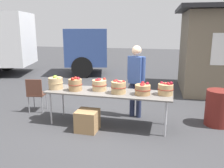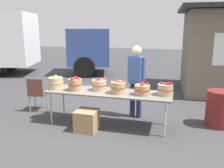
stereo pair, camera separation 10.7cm
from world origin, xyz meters
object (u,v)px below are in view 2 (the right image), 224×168
(apple_basket_red_1, at_px, (99,85))
(vendor_adult, at_px, (136,76))
(apple_basket_red_0, at_px, (75,84))
(apple_basket_red_2, at_px, (118,87))
(apple_basket_green_0, at_px, (56,83))
(box_truck, at_px, (11,41))
(folding_chair, at_px, (37,92))
(produce_crate, at_px, (87,120))
(apple_basket_red_3, at_px, (142,89))
(apple_basket_red_4, at_px, (165,89))
(market_table, at_px, (108,93))
(trash_barrel, at_px, (219,109))

(apple_basket_red_1, relative_size, vendor_adult, 0.19)
(apple_basket_red_0, distance_m, apple_basket_red_2, 0.97)
(apple_basket_green_0, relative_size, apple_basket_red_1, 1.02)
(box_truck, bearing_deg, vendor_adult, -47.46)
(apple_basket_red_1, xyz_separation_m, folding_chair, (-1.76, 0.29, -0.37))
(apple_basket_red_1, distance_m, produce_crate, 0.82)
(apple_basket_red_2, distance_m, folding_chair, 2.29)
(apple_basket_red_3, height_order, apple_basket_red_4, apple_basket_red_4)
(apple_basket_green_0, height_order, apple_basket_red_0, same)
(box_truck, height_order, produce_crate, box_truck)
(market_table, xyz_separation_m, apple_basket_green_0, (-1.21, -0.05, 0.17))
(apple_basket_red_1, bearing_deg, folding_chair, 170.72)
(apple_basket_red_0, xyz_separation_m, vendor_adult, (1.23, 0.70, 0.11))
(apple_basket_green_0, distance_m, apple_basket_red_4, 2.40)
(apple_basket_red_3, relative_size, box_truck, 0.04)
(vendor_adult, bearing_deg, apple_basket_red_1, 55.10)
(box_truck, bearing_deg, market_table, -53.48)
(market_table, relative_size, vendor_adult, 1.59)
(folding_chair, height_order, trash_barrel, folding_chair)
(apple_basket_red_1, relative_size, produce_crate, 0.75)
(apple_basket_red_2, bearing_deg, apple_basket_red_1, 164.75)
(box_truck, bearing_deg, apple_basket_red_4, -48.32)
(apple_basket_green_0, distance_m, produce_crate, 1.16)
(apple_basket_red_1, relative_size, trash_barrel, 0.42)
(apple_basket_red_2, distance_m, trash_barrel, 2.23)
(apple_basket_red_4, xyz_separation_m, produce_crate, (-1.53, -0.47, -0.66))
(box_truck, bearing_deg, apple_basket_red_0, -57.58)
(apple_basket_red_3, relative_size, trash_barrel, 0.43)
(vendor_adult, xyz_separation_m, produce_crate, (-0.84, -1.04, -0.78))
(box_truck, relative_size, trash_barrel, 10.18)
(apple_basket_red_4, relative_size, vendor_adult, 0.19)
(apple_basket_red_3, distance_m, vendor_adult, 0.72)
(apple_basket_green_0, xyz_separation_m, apple_basket_red_0, (0.48, -0.02, 0.00))
(box_truck, distance_m, folding_chair, 5.91)
(apple_basket_red_1, xyz_separation_m, apple_basket_red_2, (0.46, -0.12, 0.00))
(apple_basket_red_2, bearing_deg, folding_chair, 169.47)
(apple_basket_red_0, bearing_deg, trash_barrel, 11.80)
(apple_basket_red_2, distance_m, vendor_adult, 0.75)
(apple_basket_red_4, height_order, produce_crate, apple_basket_red_4)
(apple_basket_green_0, bearing_deg, apple_basket_red_4, 2.44)
(apple_basket_red_4, relative_size, box_truck, 0.04)
(apple_basket_red_1, xyz_separation_m, vendor_adult, (0.72, 0.57, 0.12))
(vendor_adult, height_order, trash_barrel, vendor_adult)
(box_truck, bearing_deg, apple_basket_red_1, -54.17)
(box_truck, bearing_deg, produce_crate, -57.58)
(vendor_adult, relative_size, produce_crate, 3.90)
(market_table, height_order, produce_crate, market_table)
(apple_basket_green_0, relative_size, apple_basket_red_3, 1.00)
(apple_basket_red_0, xyz_separation_m, folding_chair, (-1.26, 0.42, -0.38))
(apple_basket_green_0, relative_size, apple_basket_red_2, 1.02)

